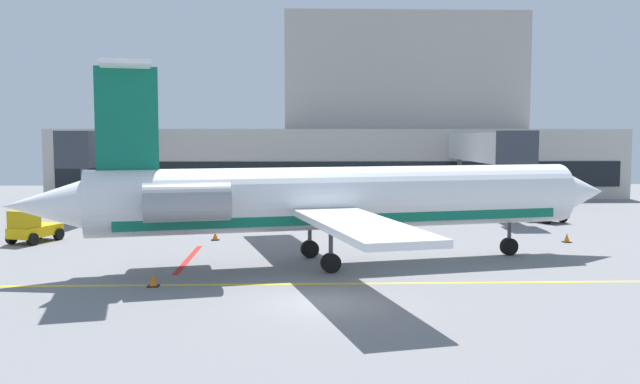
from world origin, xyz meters
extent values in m
cube|color=slate|center=(0.00, 0.00, -0.05)|extent=(120.00, 120.00, 0.10)
cube|color=yellow|center=(0.00, 3.18, 0.00)|extent=(108.00, 0.24, 0.01)
cube|color=red|center=(-6.41, 9.15, 0.00)|extent=(0.30, 8.00, 0.01)
cube|color=#B7B2A8|center=(3.40, 45.28, 3.42)|extent=(56.78, 10.56, 6.84)
cube|color=#A8A49A|center=(10.50, 47.92, 12.88)|extent=(25.21, 7.39, 12.09)
cube|color=black|center=(3.40, 39.95, 2.49)|extent=(54.51, 0.12, 2.48)
cube|color=silver|center=(-16.65, 32.39, 5.23)|extent=(1.40, 15.21, 2.40)
cube|color=#2D333D|center=(-16.65, 23.89, 5.23)|extent=(2.40, 2.00, 2.64)
cylinder|color=#4C4C51|center=(-16.65, 38.50, 2.02)|extent=(0.44, 0.44, 4.03)
cylinder|color=#4C4C51|center=(-16.65, 25.59, 2.02)|extent=(0.44, 0.44, 4.03)
cube|color=silver|center=(14.50, 31.48, 5.24)|extent=(1.40, 17.05, 2.40)
cube|color=#2D333D|center=(14.50, 22.05, 5.24)|extent=(2.40, 2.00, 2.64)
cylinder|color=#4C4C51|center=(14.50, 38.50, 2.02)|extent=(0.44, 0.44, 4.04)
cylinder|color=#4C4C51|center=(14.50, 23.75, 2.02)|extent=(0.44, 0.44, 4.04)
cylinder|color=white|center=(1.32, 7.65, 3.22)|extent=(23.84, 8.27, 3.00)
cube|color=#0C664C|center=(1.32, 7.65, 2.39)|extent=(21.46, 7.45, 0.54)
cone|color=white|center=(13.92, 10.56, 3.22)|extent=(3.88, 3.61, 2.94)
cone|color=white|center=(-11.58, 4.67, 3.22)|extent=(4.38, 3.37, 2.55)
cube|color=white|center=(-1.48, 13.71, 2.77)|extent=(5.17, 10.48, 0.28)
cube|color=white|center=(1.46, 0.98, 2.77)|extent=(5.17, 10.48, 0.28)
cylinder|color=gray|center=(-6.63, 8.25, 3.44)|extent=(3.88, 2.42, 1.65)
cylinder|color=gray|center=(-5.56, 3.63, 3.44)|extent=(3.88, 2.42, 1.65)
cube|color=#0C664C|center=(-8.41, 5.41, 6.98)|extent=(2.69, 0.84, 4.52)
cube|color=white|center=(-8.41, 5.41, 9.24)|extent=(3.13, 5.15, 0.20)
cylinder|color=#3F3F44|center=(10.12, 9.68, 1.31)|extent=(0.20, 0.20, 1.27)
cylinder|color=black|center=(10.12, 9.68, 0.45)|extent=(0.96, 0.54, 0.90)
cylinder|color=#3F3F44|center=(-0.28, 9.29, 1.31)|extent=(0.20, 0.20, 1.27)
cylinder|color=black|center=(-0.28, 9.29, 0.45)|extent=(0.96, 0.54, 0.90)
cylinder|color=#3F3F44|center=(0.60, 5.48, 1.31)|extent=(0.20, 0.20, 1.27)
cylinder|color=black|center=(0.60, 5.48, 0.45)|extent=(0.96, 0.54, 0.90)
cube|color=#E5B20C|center=(-1.09, 25.31, 0.61)|extent=(3.49, 4.15, 0.53)
cube|color=#C3970A|center=(-0.55, 26.21, 1.57)|extent=(2.18, 2.13, 1.39)
cylinder|color=black|center=(-1.20, 26.90, 0.35)|extent=(0.60, 0.74, 0.70)
cylinder|color=black|center=(0.36, 25.97, 0.35)|extent=(0.60, 0.74, 0.70)
cylinder|color=black|center=(-2.55, 24.65, 0.35)|extent=(0.60, 0.74, 0.70)
cylinder|color=black|center=(-0.99, 23.71, 0.35)|extent=(0.60, 0.74, 0.70)
cube|color=silver|center=(16.70, 23.51, 0.67)|extent=(3.47, 4.45, 0.63)
cube|color=#B8B1A9|center=(16.14, 24.52, 1.54)|extent=(2.13, 2.18, 1.12)
cylinder|color=black|center=(15.26, 24.37, 0.35)|extent=(0.58, 0.75, 0.70)
cylinder|color=black|center=(16.74, 25.18, 0.35)|extent=(0.58, 0.75, 0.70)
cylinder|color=black|center=(16.66, 21.83, 0.35)|extent=(0.58, 0.75, 0.70)
cylinder|color=black|center=(18.14, 22.64, 0.35)|extent=(0.58, 0.75, 0.70)
cube|color=#E5B20C|center=(-16.25, 14.99, 0.65)|extent=(2.49, 3.40, 0.61)
cube|color=#C3970A|center=(-16.55, 14.18, 1.45)|extent=(1.70, 1.63, 0.98)
cylinder|color=black|center=(-15.93, 13.72, 0.35)|extent=(0.51, 0.75, 0.70)
cylinder|color=black|center=(-17.33, 14.25, 0.35)|extent=(0.51, 0.75, 0.70)
cylinder|color=black|center=(-15.16, 15.72, 0.35)|extent=(0.51, 0.75, 0.70)
cylinder|color=black|center=(-16.57, 16.26, 0.35)|extent=(0.51, 0.75, 0.70)
cylinder|color=white|center=(11.86, 28.58, 1.56)|extent=(6.23, 2.62, 2.42)
sphere|color=white|center=(14.93, 28.69, 1.56)|extent=(2.37, 2.37, 2.37)
sphere|color=white|center=(8.79, 28.48, 1.56)|extent=(2.37, 2.37, 2.37)
cube|color=#59595B|center=(10.02, 28.58, 0.17)|extent=(0.60, 2.18, 0.35)
cube|color=#59595B|center=(13.71, 28.58, 0.17)|extent=(0.60, 2.18, 0.35)
cone|color=orange|center=(-6.88, 2.95, 0.28)|extent=(0.36, 0.36, 0.55)
cube|color=black|center=(-6.88, 2.95, 0.02)|extent=(0.47, 0.47, 0.04)
cone|color=orange|center=(-5.80, 15.26, 0.28)|extent=(0.36, 0.36, 0.55)
cube|color=black|center=(-5.80, 15.26, 0.02)|extent=(0.47, 0.47, 0.04)
cone|color=orange|center=(14.82, 13.72, 0.28)|extent=(0.36, 0.36, 0.55)
cube|color=black|center=(14.82, 13.72, 0.02)|extent=(0.47, 0.47, 0.04)
camera|label=1|loc=(-0.96, -24.71, 6.23)|focal=37.87mm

